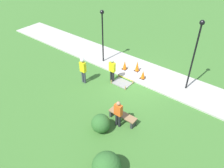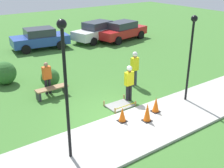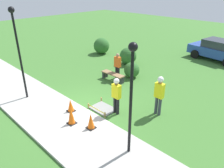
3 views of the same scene
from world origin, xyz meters
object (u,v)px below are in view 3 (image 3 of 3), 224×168
object	(u,v)px
traffic_cone_far_patch	(71,115)
park_bench	(113,76)
lamppost_near	(131,85)
lamppost_far	(17,42)
worker_supervisor	(159,92)
traffic_cone_near_patch	(71,105)
traffic_cone_sidewalk_edge	(91,121)
parked_car_blue	(218,50)
bystander_in_orange_shirt	(118,65)
worker_assistant	(116,93)

from	to	relation	value
traffic_cone_far_patch	park_bench	distance (m)	4.93
lamppost_near	lamppost_far	distance (m)	6.35
lamppost_far	lamppost_near	bearing A→B (deg)	5.77
traffic_cone_far_patch	lamppost_far	bearing A→B (deg)	-176.31
lamppost_far	worker_supervisor	bearing A→B (deg)	31.83
traffic_cone_near_patch	lamppost_near	xyz separation A→B (m)	(3.59, -0.14, 2.23)
traffic_cone_far_patch	traffic_cone_sidewalk_edge	xyz separation A→B (m)	(0.82, 0.36, -0.06)
traffic_cone_sidewalk_edge	parked_car_blue	xyz separation A→B (m)	(0.11, 12.60, 0.38)
traffic_cone_sidewalk_edge	bystander_in_orange_shirt	xyz separation A→B (m)	(-2.84, 4.56, 0.49)
bystander_in_orange_shirt	lamppost_near	xyz separation A→B (m)	(4.80, -4.51, 1.71)
park_bench	worker_supervisor	bearing A→B (deg)	-17.24
traffic_cone_far_patch	lamppost_far	world-z (taller)	lamppost_far
bystander_in_orange_shirt	lamppost_near	size ratio (longest dim) A/B	0.42
traffic_cone_far_patch	worker_assistant	distance (m)	2.16
bystander_in_orange_shirt	lamppost_near	world-z (taller)	lamppost_near
lamppost_far	bystander_in_orange_shirt	bearing A→B (deg)	73.61
traffic_cone_far_patch	worker_supervisor	bearing A→B (deg)	57.70
worker_assistant	lamppost_far	xyz separation A→B (m)	(-4.21, -2.21, 1.91)
lamppost_near	bystander_in_orange_shirt	bearing A→B (deg)	136.76
park_bench	worker_assistant	xyz separation A→B (m)	(2.68, -2.52, 0.70)
traffic_cone_near_patch	lamppost_far	distance (m)	3.81
worker_supervisor	bystander_in_orange_shirt	size ratio (longest dim) A/B	1.14
worker_assistant	bystander_in_orange_shirt	distance (m)	3.99
traffic_cone_near_patch	bystander_in_orange_shirt	xyz separation A→B (m)	(-1.21, 4.37, 0.52)
worker_supervisor	lamppost_near	xyz separation A→B (m)	(0.72, -2.83, 1.51)
lamppost_near	traffic_cone_far_patch	bearing A→B (deg)	-171.60
traffic_cone_sidewalk_edge	worker_supervisor	size ratio (longest dim) A/B	0.36
traffic_cone_sidewalk_edge	park_bench	size ratio (longest dim) A/B	0.42
worker_supervisor	bystander_in_orange_shirt	distance (m)	4.41
traffic_cone_sidewalk_edge	worker_supervisor	distance (m)	3.21
traffic_cone_sidewalk_edge	bystander_in_orange_shirt	bearing A→B (deg)	121.94
lamppost_near	worker_assistant	bearing A→B (deg)	143.12
lamppost_far	traffic_cone_near_patch	bearing A→B (deg)	15.96
park_bench	bystander_in_orange_shirt	xyz separation A→B (m)	(-0.01, 0.42, 0.58)
lamppost_near	lamppost_far	bearing A→B (deg)	-174.23
park_bench	parked_car_blue	size ratio (longest dim) A/B	0.36
park_bench	bystander_in_orange_shirt	size ratio (longest dim) A/B	0.97
traffic_cone_far_patch	parked_car_blue	size ratio (longest dim) A/B	0.18
parked_car_blue	traffic_cone_sidewalk_edge	bearing A→B (deg)	-83.04
bystander_in_orange_shirt	lamppost_far	size ratio (longest dim) A/B	0.37
worker_supervisor	parked_car_blue	xyz separation A→B (m)	(-1.12, 9.72, -0.31)
traffic_cone_near_patch	traffic_cone_sidewalk_edge	bearing A→B (deg)	-6.68
park_bench	worker_supervisor	world-z (taller)	worker_supervisor
park_bench	lamppost_near	world-z (taller)	lamppost_near
worker_supervisor	bystander_in_orange_shirt	world-z (taller)	worker_supervisor
park_bench	lamppost_near	distance (m)	6.70
traffic_cone_near_patch	lamppost_far	xyz separation A→B (m)	(-2.72, -0.78, 2.54)
traffic_cone_near_patch	worker_supervisor	bearing A→B (deg)	43.19
park_bench	traffic_cone_sidewalk_edge	bearing A→B (deg)	-55.66
worker_supervisor	lamppost_far	distance (m)	6.83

